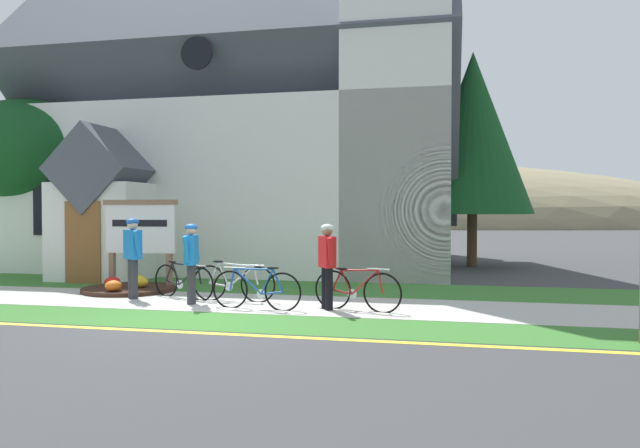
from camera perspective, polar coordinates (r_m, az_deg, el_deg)
ground at (r=13.97m, az=-5.17°, el=-6.35°), size 140.00×140.00×0.00m
sidewalk_slab at (r=13.08m, az=-18.54°, el=-6.92°), size 32.00×2.38×0.01m
grass_verge at (r=11.46m, az=-23.59°, el=-8.14°), size 32.00×1.55×0.01m
church_lawn at (r=15.24m, az=-13.78°, el=-5.72°), size 24.00×2.56×0.01m
curb_paint_stripe at (r=10.73m, az=-26.51°, el=-8.81°), size 28.00×0.16×0.01m
church_building at (r=20.92m, az=-5.46°, el=9.51°), size 14.02×12.18×14.23m
church_sign at (r=14.56m, az=-17.15°, el=-0.59°), size 1.86×0.20×2.12m
flower_bed at (r=14.18m, az=-18.22°, el=-5.94°), size 2.09×2.09×0.34m
bicycle_yellow at (r=10.92m, az=3.62°, el=-6.45°), size 1.71×0.48×0.83m
bicycle_orange at (r=12.74m, az=-13.25°, el=-5.44°), size 1.66×0.71×0.81m
bicycle_red at (r=11.11m, az=-6.23°, el=-6.35°), size 1.81×0.22×0.84m
bicycle_blue at (r=12.15m, az=-8.49°, el=-5.67°), size 1.82×0.12×0.86m
cyclist_in_red_jersey at (r=11.84m, az=-12.47°, el=-3.24°), size 0.30×0.76×1.60m
cyclist_in_orange_jersey at (r=12.89m, az=-17.83°, el=-2.58°), size 0.52×0.58×1.70m
cyclist_in_green_jersey at (r=10.94m, az=0.70°, el=-3.55°), size 0.41×0.69×1.61m
roadside_conifer at (r=20.23m, az=14.69°, el=8.58°), size 3.94×3.94×7.13m
yard_deciduous_tree at (r=20.57m, az=-26.39°, el=6.26°), size 4.72×4.72×5.31m
distant_hill at (r=76.59m, az=-0.89°, el=-0.05°), size 101.33×39.10×16.41m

